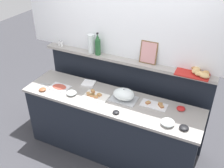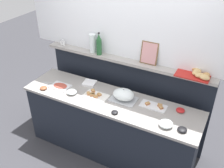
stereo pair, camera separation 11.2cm
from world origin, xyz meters
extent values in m
plane|color=#38383D|center=(0.00, 0.60, 0.00)|extent=(12.00, 12.00, 0.00)
cube|color=black|center=(0.00, 0.00, 0.44)|extent=(2.35, 0.59, 0.89)
cube|color=gray|center=(0.00, 0.00, 0.91)|extent=(2.39, 0.63, 0.03)
cube|color=black|center=(0.00, 0.50, 0.64)|extent=(2.42, 0.08, 1.27)
cube|color=gray|center=(0.00, 0.45, 1.29)|extent=(2.42, 0.22, 0.04)
cube|color=white|center=(0.00, 0.52, 1.96)|extent=(3.02, 0.08, 1.29)
cube|color=white|center=(-0.19, -0.03, 0.93)|extent=(0.33, 0.21, 0.01)
cube|color=#B7844C|center=(-0.24, -0.05, 0.94)|extent=(0.07, 0.07, 0.01)
cube|color=#D1664C|center=(-0.24, -0.05, 0.95)|extent=(0.07, 0.07, 0.01)
cube|color=#B7844C|center=(-0.24, -0.05, 0.95)|extent=(0.07, 0.07, 0.01)
cube|color=#B7844C|center=(-0.16, 0.00, 0.94)|extent=(0.07, 0.06, 0.01)
cube|color=#D1664C|center=(-0.16, 0.00, 0.95)|extent=(0.07, 0.06, 0.01)
cube|color=#B7844C|center=(-0.16, 0.00, 0.95)|extent=(0.07, 0.06, 0.01)
cube|color=#B7844C|center=(-0.28, 0.04, 0.94)|extent=(0.07, 0.07, 0.01)
cube|color=#D1664C|center=(-0.28, 0.04, 0.95)|extent=(0.07, 0.07, 0.01)
cube|color=#B7844C|center=(-0.28, 0.04, 0.95)|extent=(0.07, 0.07, 0.01)
cube|color=#B7844C|center=(-0.24, -0.03, 0.94)|extent=(0.07, 0.06, 0.01)
cube|color=#D1664C|center=(-0.24, -0.03, 0.95)|extent=(0.07, 0.06, 0.01)
cube|color=#B7844C|center=(-0.24, -0.03, 0.95)|extent=(0.07, 0.06, 0.01)
cube|color=#B7844C|center=(-0.18, -0.06, 0.94)|extent=(0.07, 0.06, 0.01)
cube|color=#D1664C|center=(-0.18, -0.06, 0.95)|extent=(0.07, 0.06, 0.01)
cube|color=#B7844C|center=(-0.18, -0.06, 0.95)|extent=(0.07, 0.06, 0.01)
cube|color=#B7844C|center=(-0.30, -0.04, 0.94)|extent=(0.07, 0.07, 0.01)
cube|color=#D1664C|center=(-0.30, -0.04, 0.95)|extent=(0.07, 0.07, 0.01)
cube|color=#B7844C|center=(-0.30, -0.04, 0.95)|extent=(0.07, 0.07, 0.01)
cube|color=silver|center=(0.55, 0.12, 0.93)|extent=(0.33, 0.16, 0.01)
cube|color=#AD7A47|center=(0.65, 0.11, 0.94)|extent=(0.07, 0.07, 0.01)
cube|color=#B24738|center=(0.65, 0.11, 0.95)|extent=(0.07, 0.07, 0.01)
cube|color=#AD7A47|center=(0.65, 0.11, 0.95)|extent=(0.07, 0.07, 0.01)
cube|color=#AD7A47|center=(0.62, 0.15, 0.94)|extent=(0.06, 0.05, 0.01)
cube|color=#B24738|center=(0.62, 0.15, 0.95)|extent=(0.06, 0.05, 0.01)
cube|color=#AD7A47|center=(0.62, 0.15, 0.95)|extent=(0.06, 0.05, 0.01)
cube|color=#AD7A47|center=(0.48, 0.11, 0.94)|extent=(0.06, 0.07, 0.01)
cube|color=#B24738|center=(0.48, 0.11, 0.95)|extent=(0.06, 0.07, 0.01)
cube|color=#AD7A47|center=(0.48, 0.11, 0.95)|extent=(0.06, 0.07, 0.01)
cube|color=silver|center=(-0.75, -0.05, 0.93)|extent=(0.27, 0.20, 0.01)
ellipsoid|color=#B24738|center=(-0.75, -0.05, 0.94)|extent=(0.21, 0.14, 0.01)
cube|color=#B7BABF|center=(0.16, 0.07, 0.93)|extent=(0.34, 0.24, 0.01)
ellipsoid|color=silver|center=(0.16, 0.07, 1.00)|extent=(0.28, 0.23, 0.14)
sphere|color=#B7BABF|center=(0.16, 0.07, 1.08)|extent=(0.02, 0.02, 0.02)
ellipsoid|color=silver|center=(-0.51, -0.12, 0.95)|extent=(0.14, 0.14, 0.05)
ellipsoid|color=#BF4C3F|center=(-0.51, -0.12, 0.94)|extent=(0.11, 0.11, 0.03)
ellipsoid|color=silver|center=(0.80, -0.17, 0.95)|extent=(0.16, 0.16, 0.06)
ellipsoid|color=#599959|center=(0.80, -0.17, 0.94)|extent=(0.12, 0.12, 0.04)
ellipsoid|color=black|center=(0.19, -0.23, 0.94)|extent=(0.08, 0.08, 0.03)
ellipsoid|color=black|center=(0.99, -0.16, 0.94)|extent=(0.11, 0.11, 0.04)
ellipsoid|color=brown|center=(-0.92, -0.21, 0.94)|extent=(0.10, 0.10, 0.03)
ellipsoid|color=red|center=(0.88, 0.17, 0.94)|extent=(0.11, 0.11, 0.04)
cylinder|color=#B7BABF|center=(-0.96, -0.05, 0.93)|extent=(0.17, 0.07, 0.01)
cylinder|color=#B7BABF|center=(-0.96, -0.09, 0.93)|extent=(0.18, 0.03, 0.01)
sphere|color=#B7BABF|center=(-1.05, -0.08, 0.93)|extent=(0.01, 0.01, 0.01)
cube|color=white|center=(-0.43, 0.19, 0.94)|extent=(0.20, 0.20, 0.03)
cylinder|color=#23562D|center=(-0.38, 0.40, 1.42)|extent=(0.08, 0.08, 0.22)
cone|color=#23562D|center=(-0.38, 0.40, 1.57)|extent=(0.06, 0.06, 0.08)
cylinder|color=black|center=(-0.38, 0.40, 1.62)|extent=(0.03, 0.03, 0.02)
cylinder|color=white|center=(-1.04, 0.42, 1.35)|extent=(0.03, 0.03, 0.08)
cylinder|color=#B7BABF|center=(-1.04, 0.42, 1.39)|extent=(0.03, 0.03, 0.01)
cylinder|color=white|center=(-1.00, 0.42, 1.35)|extent=(0.03, 0.03, 0.08)
cylinder|color=#B7BABF|center=(-1.00, 0.42, 1.39)|extent=(0.03, 0.03, 0.01)
cube|color=#B2231E|center=(0.91, 0.42, 1.32)|extent=(0.40, 0.26, 0.02)
ellipsoid|color=#B7844C|center=(1.05, 0.40, 1.36)|extent=(0.11, 0.13, 0.06)
ellipsoid|color=tan|center=(1.05, 0.35, 1.36)|extent=(0.14, 0.10, 0.06)
ellipsoid|color=tan|center=(0.99, 0.38, 1.35)|extent=(0.14, 0.14, 0.05)
ellipsoid|color=tan|center=(0.94, 0.42, 1.36)|extent=(0.11, 0.13, 0.06)
ellipsoid|color=tan|center=(0.94, 0.46, 1.36)|extent=(0.12, 0.16, 0.06)
ellipsoid|color=#B7844C|center=(0.93, 0.50, 1.36)|extent=(0.15, 0.13, 0.06)
cube|color=brown|center=(0.33, 0.46, 1.46)|extent=(0.22, 0.06, 0.29)
cube|color=#CC8C8C|center=(0.33, 0.45, 1.46)|extent=(0.19, 0.05, 0.26)
cylinder|color=silver|center=(-0.49, 0.42, 1.44)|extent=(0.09, 0.09, 0.26)
camera|label=1|loc=(1.20, -2.46, 2.86)|focal=41.51mm
camera|label=2|loc=(1.30, -2.41, 2.86)|focal=41.51mm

